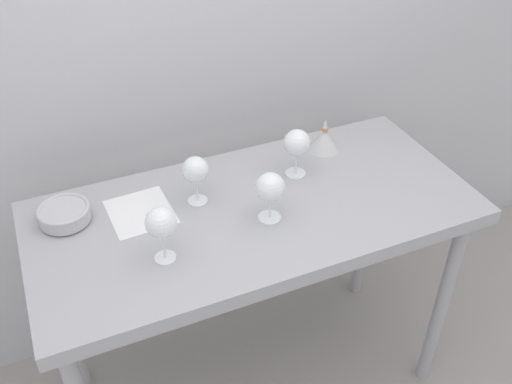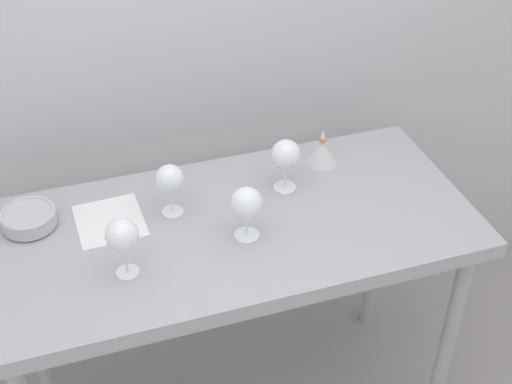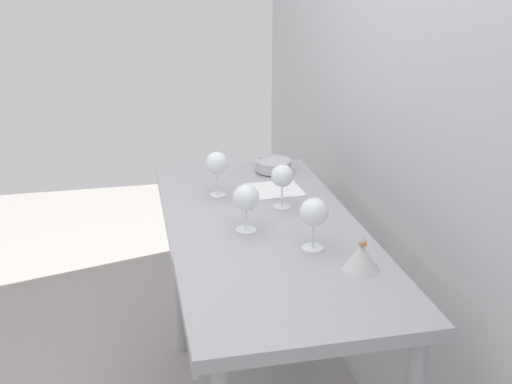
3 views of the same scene
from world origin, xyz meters
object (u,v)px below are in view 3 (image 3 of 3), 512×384
tasting_bowl (273,165)px  decanter_funnel (362,257)px  wine_glass_far_left (282,177)px  wine_glass_far_right (314,214)px  tasting_sheet_upper (274,190)px  wine_glass_near_center (246,199)px  wine_glass_near_left (217,164)px

tasting_bowl → decanter_funnel: decanter_funnel is taller
wine_glass_far_left → wine_glass_far_right: (0.35, 0.01, 0.00)m
wine_glass_far_left → tasting_sheet_upper: size_ratio=0.78×
wine_glass_near_center → tasting_bowl: 0.63m
wine_glass_far_right → tasting_sheet_upper: (-0.53, 0.01, -0.12)m
wine_glass_near_left → wine_glass_far_left: 0.27m
decanter_funnel → tasting_sheet_upper: bearing=-172.4°
tasting_sheet_upper → wine_glass_far_right: bearing=-3.2°
wine_glass_near_left → tasting_sheet_upper: 0.26m
tasting_bowl → decanter_funnel: bearing=2.8°
wine_glass_near_left → tasting_sheet_upper: bearing=93.3°
wine_glass_far_left → tasting_bowl: wine_glass_far_left is taller
wine_glass_far_right → wine_glass_near_left: bearing=-156.8°
wine_glass_far_right → decanter_funnel: 0.21m
wine_glass_near_left → decanter_funnel: size_ratio=1.42×
wine_glass_near_left → wine_glass_near_center: size_ratio=1.08×
decanter_funnel → wine_glass_near_center: bearing=-140.8°
wine_glass_near_left → wine_glass_far_left: wine_glass_near_left is taller
wine_glass_near_center → tasting_bowl: (-0.58, 0.23, -0.08)m
wine_glass_near_center → tasting_sheet_upper: wine_glass_near_center is taller
wine_glass_far_left → wine_glass_near_center: 0.24m
decanter_funnel → wine_glass_far_right: bearing=-148.6°
wine_glass_near_left → wine_glass_near_center: bearing=7.4°
wine_glass_near_center → decanter_funnel: wine_glass_near_center is taller
tasting_bowl → wine_glass_far_left: bearing=-9.1°
wine_glass_near_left → wine_glass_near_center: (0.34, 0.04, -0.01)m
wine_glass_near_left → wine_glass_far_right: 0.57m
decanter_funnel → tasting_bowl: bearing=-177.2°
wine_glass_near_left → decanter_funnel: 0.76m
wine_glass_near_center → wine_glass_near_left: bearing=-172.6°
wine_glass_far_left → wine_glass_far_right: size_ratio=0.97×
wine_glass_far_left → wine_glass_far_right: 0.35m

